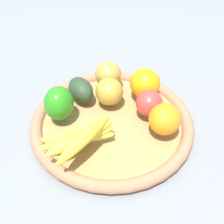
{
  "coord_description": "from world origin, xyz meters",
  "views": [
    {
      "loc": [
        0.21,
        -0.5,
        0.57
      ],
      "look_at": [
        0.0,
        0.0,
        0.05
      ],
      "focal_mm": 47.97,
      "sensor_mm": 36.0,
      "label": 1
    }
  ],
  "objects": [
    {
      "name": "orange_0",
      "position": [
        0.13,
        0.01,
        0.07
      ],
      "size": [
        0.1,
        0.1,
        0.08
      ],
      "primitive_type": "sphere",
      "rotation": [
        0.0,
        0.0,
        4.99
      ],
      "color": "orange",
      "rests_on": "basket"
    },
    {
      "name": "orange_1",
      "position": [
        0.05,
        0.12,
        0.07
      ],
      "size": [
        0.11,
        0.11,
        0.08
      ],
      "primitive_type": "sphere",
      "rotation": [
        0.0,
        0.0,
        1.07
      ],
      "color": "orange",
      "rests_on": "basket"
    },
    {
      "name": "avocado",
      "position": [
        -0.11,
        0.04,
        0.06
      ],
      "size": [
        0.1,
        0.1,
        0.06
      ],
      "primitive_type": "ellipsoid",
      "rotation": [
        0.0,
        0.0,
        5.7
      ],
      "color": "#273D26",
      "rests_on": "basket"
    },
    {
      "name": "ground_plane",
      "position": [
        0.0,
        0.0,
        0.0
      ],
      "size": [
        2.4,
        2.4,
        0.0
      ],
      "primitive_type": "plane",
      "color": "slate",
      "rests_on": "ground"
    },
    {
      "name": "banana_bunch",
      "position": [
        -0.03,
        -0.12,
        0.07
      ],
      "size": [
        0.17,
        0.18,
        0.07
      ],
      "color": "yellow",
      "rests_on": "basket"
    },
    {
      "name": "apple_1",
      "position": [
        0.08,
        0.05,
        0.07
      ],
      "size": [
        0.1,
        0.1,
        0.07
      ],
      "primitive_type": "sphere",
      "rotation": [
        0.0,
        0.0,
        2.42
      ],
      "color": "#C93C36",
      "rests_on": "basket"
    },
    {
      "name": "apple_2",
      "position": [
        -0.03,
        0.05,
        0.07
      ],
      "size": [
        0.08,
        0.08,
        0.07
      ],
      "primitive_type": "sphere",
      "rotation": [
        0.0,
        0.0,
        6.25
      ],
      "color": "#B49134",
      "rests_on": "basket"
    },
    {
      "name": "bell_pepper",
      "position": [
        -0.12,
        -0.05,
        0.08
      ],
      "size": [
        0.08,
        0.09,
        0.09
      ],
      "primitive_type": "ellipsoid",
      "rotation": [
        0.0,
        0.0,
        1.68
      ],
      "color": "#26871C",
      "rests_on": "basket"
    },
    {
      "name": "basket",
      "position": [
        0.0,
        0.0,
        0.02
      ],
      "size": [
        0.42,
        0.42,
        0.03
      ],
      "color": "#9E814E",
      "rests_on": "ground_plane"
    },
    {
      "name": "apple_0",
      "position": [
        -0.06,
        0.12,
        0.07
      ],
      "size": [
        0.08,
        0.08,
        0.07
      ],
      "primitive_type": "sphere",
      "rotation": [
        0.0,
        0.0,
        1.6
      ],
      "color": "#B98E3A",
      "rests_on": "basket"
    }
  ]
}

